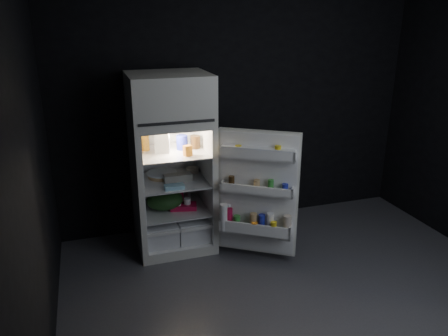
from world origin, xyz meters
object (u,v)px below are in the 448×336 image
object	(u,v)px
fridge_door	(257,196)
milk_jug	(162,140)
refrigerator	(171,157)
egg_carton	(178,177)
yogurt_tray	(184,207)

from	to	relation	value
fridge_door	milk_jug	world-z (taller)	fridge_door
refrigerator	egg_carton	world-z (taller)	refrigerator
egg_carton	yogurt_tray	bearing A→B (deg)	-36.08
refrigerator	egg_carton	distance (m)	0.21
milk_jug	egg_carton	xyz separation A→B (m)	(0.13, -0.05, -0.38)
egg_carton	yogurt_tray	size ratio (longest dim) A/B	1.06
refrigerator	milk_jug	xyz separation A→B (m)	(-0.08, -0.02, 0.19)
fridge_door	milk_jug	distance (m)	1.06
egg_carton	milk_jug	bearing A→B (deg)	158.26
egg_carton	yogurt_tray	xyz separation A→B (m)	(0.04, -0.03, -0.31)
egg_carton	refrigerator	bearing A→B (deg)	121.26
yogurt_tray	egg_carton	bearing A→B (deg)	157.65
milk_jug	yogurt_tray	size ratio (longest dim) A/B	0.91
fridge_door	milk_jug	xyz separation A→B (m)	(-0.78, 0.56, 0.46)
refrigerator	egg_carton	size ratio (longest dim) A/B	6.39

